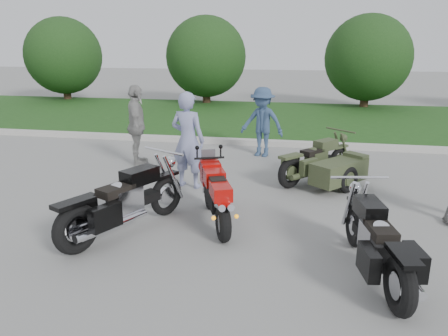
% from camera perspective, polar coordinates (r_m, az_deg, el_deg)
% --- Properties ---
extents(ground, '(80.00, 80.00, 0.00)m').
position_cam_1_polar(ground, '(7.04, -3.04, -7.98)').
color(ground, gray).
rests_on(ground, ground).
extents(curb, '(60.00, 0.30, 0.15)m').
position_cam_1_polar(curb, '(12.64, 3.39, 3.39)').
color(curb, '#B8B5AD').
rests_on(curb, ground).
extents(grass_strip, '(60.00, 8.00, 0.14)m').
position_cam_1_polar(grass_strip, '(16.69, 5.25, 6.50)').
color(grass_strip, '#2C5C1F').
rests_on(grass_strip, ground).
extents(tree_far_left, '(3.60, 3.60, 4.00)m').
position_cam_1_polar(tree_far_left, '(22.87, -20.22, 13.59)').
color(tree_far_left, '#3F2B1C').
rests_on(tree_far_left, ground).
extents(tree_mid_left, '(3.60, 3.60, 4.00)m').
position_cam_1_polar(tree_mid_left, '(20.26, -2.35, 14.31)').
color(tree_mid_left, '#3F2B1C').
rests_on(tree_mid_left, ground).
extents(tree_mid_right, '(3.60, 3.60, 4.00)m').
position_cam_1_polar(tree_mid_right, '(19.89, 18.30, 13.50)').
color(tree_mid_right, '#3F2B1C').
rests_on(tree_mid_right, ground).
extents(sportbike_red, '(0.86, 1.84, 0.91)m').
position_cam_1_polar(sportbike_red, '(7.01, -1.06, -3.35)').
color(sportbike_red, black).
rests_on(sportbike_red, ground).
extents(cruiser_left, '(1.25, 2.31, 0.96)m').
position_cam_1_polar(cruiser_left, '(6.86, -13.38, -4.67)').
color(cruiser_left, black).
rests_on(cruiser_left, ground).
extents(cruiser_right, '(0.68, 2.31, 0.90)m').
position_cam_1_polar(cruiser_right, '(5.80, 19.48, -9.53)').
color(cruiser_right, black).
rests_on(cruiser_right, ground).
extents(cruiser_sidecar, '(1.84, 2.02, 0.85)m').
position_cam_1_polar(cruiser_sidecar, '(9.17, 13.43, 0.06)').
color(cruiser_sidecar, black).
rests_on(cruiser_sidecar, ground).
extents(person_stripe, '(0.79, 0.60, 1.95)m').
position_cam_1_polar(person_stripe, '(8.79, -4.74, 3.64)').
color(person_stripe, '#858CB6').
rests_on(person_stripe, ground).
extents(person_denim, '(1.29, 0.95, 1.78)m').
position_cam_1_polar(person_denim, '(11.26, 5.00, 5.98)').
color(person_denim, '#324A6B').
rests_on(person_denim, ground).
extents(person_back, '(0.85, 1.22, 1.92)m').
position_cam_1_polar(person_back, '(10.56, -11.34, 5.43)').
color(person_back, '#9B9A96').
rests_on(person_back, ground).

